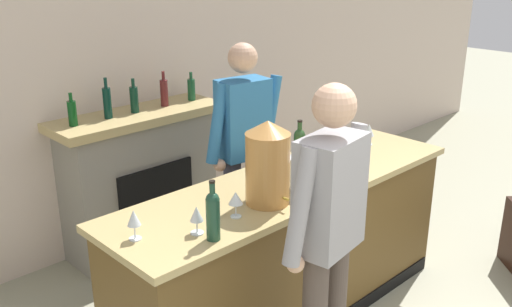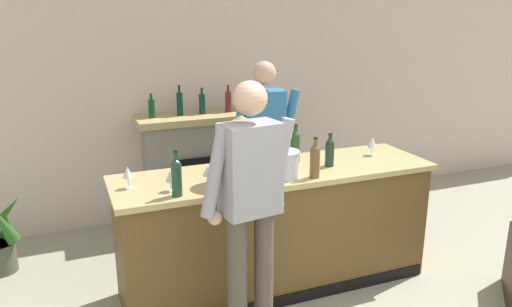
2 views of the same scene
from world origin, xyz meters
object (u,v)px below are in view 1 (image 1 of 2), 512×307
object	(u,v)px
wine_bottle_port_short	(342,148)
wine_glass_back_row	(197,215)
fireplace_stone	(141,179)
ice_bucket_steel	(309,174)
wine_bottle_burgundy_dark	(213,214)
person_customer	(327,244)
copper_dispenser	(268,162)
wine_bottle_chardonnay_pale	(299,146)
wine_glass_front_right	(134,219)
wine_glass_front_left	(369,130)
person_bartender	(244,153)
wine_glass_mid_counter	(236,199)
wine_bottle_merlot_tall	(344,163)

from	to	relation	value
wine_bottle_port_short	wine_glass_back_row	xyz separation A→B (m)	(-1.33, -0.10, -0.02)
fireplace_stone	ice_bucket_steel	size ratio (longest dim) A/B	5.99
wine_bottle_burgundy_dark	person_customer	bearing A→B (deg)	-51.06
ice_bucket_steel	copper_dispenser	bearing A→B (deg)	172.60
wine_bottle_burgundy_dark	wine_bottle_chardonnay_pale	xyz separation A→B (m)	(1.09, 0.40, 0.00)
wine_bottle_port_short	wine_glass_front_right	size ratio (longest dim) A/B	1.68
fireplace_stone	copper_dispenser	size ratio (longest dim) A/B	3.01
wine_bottle_chardonnay_pale	fireplace_stone	bearing A→B (deg)	104.91
wine_bottle_port_short	copper_dispenser	bearing A→B (deg)	-174.40
wine_glass_back_row	wine_glass_front_left	bearing A→B (deg)	7.22
fireplace_stone	person_bartender	xyz separation A→B (m)	(0.29, -0.96, 0.40)
wine_glass_front_left	wine_glass_mid_counter	size ratio (longest dim) A/B	1.09
person_bartender	wine_bottle_port_short	xyz separation A→B (m)	(0.30, -0.66, 0.13)
copper_dispenser	wine_glass_front_left	distance (m)	1.31
ice_bucket_steel	wine_glass_back_row	distance (m)	0.86
wine_bottle_merlot_tall	wine_glass_back_row	bearing A→B (deg)	173.97
fireplace_stone	wine_bottle_merlot_tall	world-z (taller)	fireplace_stone
fireplace_stone	copper_dispenser	world-z (taller)	copper_dispenser
wine_bottle_chardonnay_pale	wine_glass_front_left	distance (m)	0.72
wine_glass_mid_counter	wine_glass_front_right	distance (m)	0.57
wine_bottle_merlot_tall	wine_bottle_burgundy_dark	bearing A→B (deg)	179.74
copper_dispenser	wine_bottle_port_short	distance (m)	0.80
wine_bottle_chardonnay_pale	wine_glass_back_row	size ratio (longest dim) A/B	2.13
wine_bottle_port_short	ice_bucket_steel	bearing A→B (deg)	-165.82
person_bartender	wine_bottle_burgundy_dark	distance (m)	1.33
wine_bottle_burgundy_dark	wine_bottle_chardonnay_pale	bearing A→B (deg)	20.18
person_customer	wine_glass_front_right	bearing A→B (deg)	131.86
person_customer	copper_dispenser	size ratio (longest dim) A/B	3.70
wine_bottle_burgundy_dark	wine_glass_mid_counter	world-z (taller)	wine_bottle_burgundy_dark
fireplace_stone	person_bartender	size ratio (longest dim) A/B	0.83
copper_dispenser	wine_glass_back_row	xyz separation A→B (m)	(-0.54, -0.02, -0.15)
person_bartender	wine_bottle_port_short	size ratio (longest dim) A/B	6.61
wine_bottle_chardonnay_pale	wine_bottle_port_short	xyz separation A→B (m)	(0.22, -0.19, -0.02)
fireplace_stone	wine_glass_front_left	xyz separation A→B (m)	(1.09, -1.48, 0.52)
person_bartender	copper_dispenser	distance (m)	0.92
person_customer	wine_glass_back_row	distance (m)	0.68
copper_dispenser	wine_bottle_chardonnay_pale	size ratio (longest dim) A/B	1.53
wine_glass_mid_counter	wine_glass_front_right	world-z (taller)	wine_glass_front_right
person_bartender	wine_glass_back_row	distance (m)	1.28
wine_bottle_merlot_tall	wine_glass_back_row	xyz separation A→B (m)	(-1.08, 0.11, -0.04)
wine_bottle_merlot_tall	wine_glass_front_right	bearing A→B (deg)	168.14
wine_bottle_merlot_tall	wine_glass_front_left	distance (m)	0.83
copper_dispenser	wine_glass_mid_counter	distance (m)	0.30
ice_bucket_steel	wine_bottle_merlot_tall	bearing A→B (deg)	-22.73
wine_glass_mid_counter	copper_dispenser	bearing A→B (deg)	3.73
fireplace_stone	wine_glass_mid_counter	size ratio (longest dim) A/B	9.97
wine_bottle_port_short	wine_glass_front_right	xyz separation A→B (m)	(-1.60, 0.07, -0.01)
wine_bottle_chardonnay_pale	wine_bottle_burgundy_dark	bearing A→B (deg)	-159.82
wine_bottle_merlot_tall	wine_bottle_burgundy_dark	xyz separation A→B (m)	(-1.06, 0.00, 0.00)
person_customer	wine_bottle_merlot_tall	distance (m)	0.84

